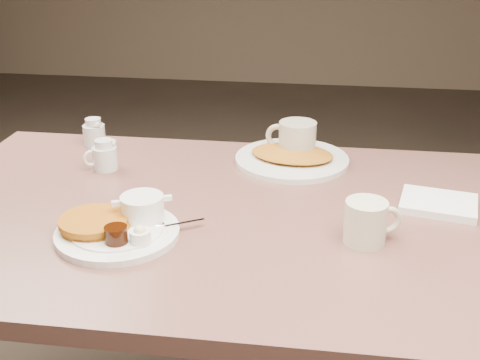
# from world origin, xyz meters

# --- Properties ---
(diner_table) EXTENTS (1.50, 0.90, 0.75)m
(diner_table) POSITION_xyz_m (0.00, 0.00, 0.58)
(diner_table) COLOR #84564C
(diner_table) RESTS_ON ground
(main_plate) EXTENTS (0.34, 0.33, 0.07)m
(main_plate) POSITION_xyz_m (-0.23, -0.14, 0.77)
(main_plate) COLOR white
(main_plate) RESTS_ON diner_table
(coffee_mug_near) EXTENTS (0.13, 0.11, 0.09)m
(coffee_mug_near) POSITION_xyz_m (0.27, -0.10, 0.80)
(coffee_mug_near) COLOR #ECE9C9
(coffee_mug_near) RESTS_ON diner_table
(napkin) EXTENTS (0.19, 0.16, 0.02)m
(napkin) POSITION_xyz_m (0.45, 0.09, 0.76)
(napkin) COLOR white
(napkin) RESTS_ON diner_table
(coffee_mug_far) EXTENTS (0.15, 0.13, 0.10)m
(coffee_mug_far) POSITION_xyz_m (0.11, 0.36, 0.80)
(coffee_mug_far) COLOR #BDB6A0
(coffee_mug_far) RESTS_ON diner_table
(creamer_left) EXTENTS (0.09, 0.08, 0.08)m
(creamer_left) POSITION_xyz_m (-0.38, 0.20, 0.79)
(creamer_left) COLOR silver
(creamer_left) RESTS_ON diner_table
(creamer_right) EXTENTS (0.08, 0.09, 0.08)m
(creamer_right) POSITION_xyz_m (-0.47, 0.37, 0.79)
(creamer_right) COLOR silver
(creamer_right) RESTS_ON diner_table
(hash_plate) EXTENTS (0.35, 0.35, 0.04)m
(hash_plate) POSITION_xyz_m (0.10, 0.32, 0.76)
(hash_plate) COLOR silver
(hash_plate) RESTS_ON diner_table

